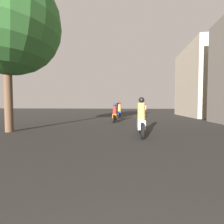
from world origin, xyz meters
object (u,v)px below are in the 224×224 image
motorcycle_blue (119,111)px  building_right_far (209,82)px  motorcycle_yellow (118,110)px  street_tree (6,21)px  motorcycle_orange (115,114)px  motorcycle_white (141,121)px  motorcycle_red (145,110)px

motorcycle_blue → building_right_far: 11.18m
motorcycle_yellow → street_tree: size_ratio=0.26×
motorcycle_orange → motorcycle_white: bearing=-69.3°
building_right_far → street_tree: bearing=-140.2°
building_right_far → motorcycle_red: bearing=143.8°
motorcycle_white → motorcycle_orange: motorcycle_white is taller
street_tree → motorcycle_orange: bearing=47.4°
motorcycle_orange → building_right_far: size_ratio=0.25×
motorcycle_red → motorcycle_yellow: bearing=-129.9°
motorcycle_yellow → motorcycle_red: bearing=48.4°
motorcycle_blue → building_right_far: (10.10, 3.43, 3.34)m
motorcycle_yellow → motorcycle_red: (3.91, 4.10, -0.00)m
motorcycle_blue → building_right_far: building_right_far is taller
motorcycle_orange → building_right_far: 12.95m
motorcycle_blue → street_tree: street_tree is taller
motorcycle_white → street_tree: size_ratio=0.25×
motorcycle_orange → motorcycle_blue: motorcycle_blue is taller
motorcycle_orange → street_tree: 8.24m
building_right_far → street_tree: 19.24m
motorcycle_red → building_right_far: 9.02m
motorcycle_red → building_right_far: size_ratio=0.24×
motorcycle_white → building_right_far: 15.43m
motorcycle_white → motorcycle_orange: bearing=114.8°
motorcycle_white → building_right_far: building_right_far is taller
motorcycle_orange → street_tree: (-4.60, -5.00, 4.65)m
building_right_far → street_tree: (-14.76, -12.28, 1.24)m
motorcycle_yellow → motorcycle_red: 5.67m
motorcycle_orange → motorcycle_blue: 3.85m
motorcycle_yellow → building_right_far: (10.67, -0.84, 3.36)m
motorcycle_white → motorcycle_yellow: (-2.19, 13.29, -0.00)m
motorcycle_white → street_tree: bearing=-174.7°
motorcycle_yellow → motorcycle_white: bearing=-78.6°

